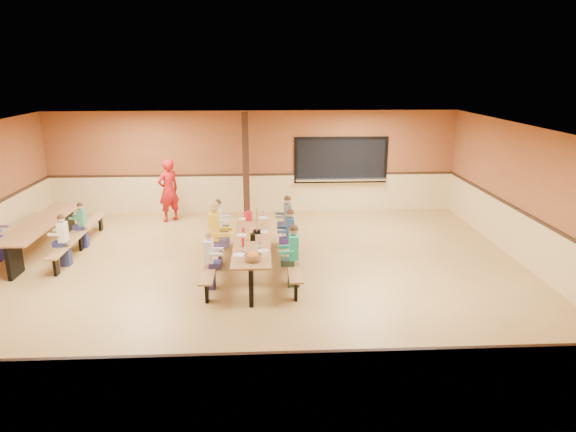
{
  "coord_description": "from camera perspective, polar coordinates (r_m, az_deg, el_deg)",
  "views": [
    {
      "loc": [
        0.26,
        -10.0,
        4.19
      ],
      "look_at": [
        0.8,
        0.46,
        1.15
      ],
      "focal_mm": 32.0,
      "sensor_mm": 36.0,
      "label": 1
    }
  ],
  "objects": [
    {
      "name": "seated_child_char_right",
      "position": [
        12.43,
        -0.06,
        -0.56
      ],
      "size": [
        0.37,
        0.31,
        1.22
      ],
      "primitive_type": null,
      "color": "#4F5359",
      "rests_on": "ground"
    },
    {
      "name": "condiment_mustard",
      "position": [
        10.72,
        -4.18,
        -2.16
      ],
      "size": [
        0.06,
        0.06,
        0.17
      ],
      "primitive_type": "cylinder",
      "color": "yellow",
      "rests_on": "cafeteria_table_main"
    },
    {
      "name": "napkin_dispenser",
      "position": [
        10.67,
        -3.93,
        -2.35
      ],
      "size": [
        0.1,
        0.14,
        0.13
      ],
      "primitive_type": "cube",
      "color": "black",
      "rests_on": "cafeteria_table_main"
    },
    {
      "name": "seated_child_grey_left",
      "position": [
        12.26,
        -7.74,
        -0.98
      ],
      "size": [
        0.37,
        0.3,
        1.21
      ],
      "primitive_type": null,
      "color": "silver",
      "rests_on": "ground"
    },
    {
      "name": "ground",
      "position": [
        10.85,
        -4.11,
        -6.58
      ],
      "size": [
        12.0,
        12.0,
        0.0
      ],
      "primitive_type": "plane",
      "color": "olive",
      "rests_on": "ground"
    },
    {
      "name": "cafeteria_table_second",
      "position": [
        13.36,
        -25.5,
        -1.36
      ],
      "size": [
        1.91,
        3.7,
        0.74
      ],
      "color": "#98663C",
      "rests_on": "ground"
    },
    {
      "name": "place_settings",
      "position": [
        10.88,
        -4.0,
        -2.04
      ],
      "size": [
        0.65,
        3.3,
        0.11
      ],
      "primitive_type": null,
      "color": "beige",
      "rests_on": "cafeteria_table_main"
    },
    {
      "name": "seated_child_green_sec",
      "position": [
        13.25,
        -21.88,
        -0.95
      ],
      "size": [
        0.32,
        0.26,
        1.1
      ],
      "primitive_type": null,
      "color": "#398261",
      "rests_on": "ground"
    },
    {
      "name": "seated_child_tan_sec",
      "position": [
        12.17,
        -23.65,
        -2.51
      ],
      "size": [
        0.34,
        0.28,
        1.15
      ],
      "primitive_type": null,
      "color": "beige",
      "rests_on": "ground"
    },
    {
      "name": "seated_child_navy_right",
      "position": [
        11.33,
        0.23,
        -2.27
      ],
      "size": [
        0.37,
        0.3,
        1.21
      ],
      "primitive_type": null,
      "color": "navy",
      "rests_on": "ground"
    },
    {
      "name": "seated_child_white_left",
      "position": [
        10.11,
        -8.76,
        -4.88
      ],
      "size": [
        0.35,
        0.29,
        1.18
      ],
      "primitive_type": null,
      "color": "white",
      "rests_on": "ground"
    },
    {
      "name": "seated_adult_yellow",
      "position": [
        11.24,
        -8.17,
        -1.99
      ],
      "size": [
        0.48,
        0.39,
        1.43
      ],
      "primitive_type": null,
      "color": "gold",
      "rests_on": "ground"
    },
    {
      "name": "room_envelope",
      "position": [
        10.6,
        -4.18,
        -3.14
      ],
      "size": [
        12.04,
        10.04,
        3.02
      ],
      "color": "brown",
      "rests_on": "ground"
    },
    {
      "name": "chip_bowl",
      "position": [
        9.55,
        -3.93,
        -4.56
      ],
      "size": [
        0.32,
        0.32,
        0.15
      ],
      "primitive_type": null,
      "color": "orange",
      "rests_on": "cafeteria_table_main"
    },
    {
      "name": "kitchen_pass_through",
      "position": [
        15.38,
        5.9,
        5.99
      ],
      "size": [
        2.78,
        0.28,
        1.38
      ],
      "color": "black",
      "rests_on": "ground"
    },
    {
      "name": "structural_post",
      "position": [
        14.66,
        -4.7,
        5.55
      ],
      "size": [
        0.18,
        0.18,
        3.0
      ],
      "primitive_type": "cube",
      "color": "black",
      "rests_on": "ground"
    },
    {
      "name": "seated_child_teal_right",
      "position": [
        10.1,
        0.64,
        -4.49
      ],
      "size": [
        0.39,
        0.32,
        1.25
      ],
      "primitive_type": null,
      "color": "#22AB85",
      "rests_on": "ground"
    },
    {
      "name": "table_paddle",
      "position": [
        11.09,
        -3.48,
        -1.23
      ],
      "size": [
        0.16,
        0.16,
        0.56
      ],
      "color": "black",
      "rests_on": "cafeteria_table_main"
    },
    {
      "name": "condiment_ketchup",
      "position": [
        10.33,
        -5.03,
        -2.89
      ],
      "size": [
        0.06,
        0.06,
        0.17
      ],
      "primitive_type": "cylinder",
      "color": "#B2140F",
      "rests_on": "cafeteria_table_main"
    },
    {
      "name": "standing_woman",
      "position": [
        14.74,
        -13.14,
        2.79
      ],
      "size": [
        0.76,
        0.74,
        1.77
      ],
      "primitive_type": "imported",
      "rotation": [
        0.0,
        0.0,
        3.87
      ],
      "color": "#A61213",
      "rests_on": "ground"
    },
    {
      "name": "cafeteria_table_main",
      "position": [
        10.97,
        -3.97,
        -3.37
      ],
      "size": [
        1.91,
        3.7,
        0.74
      ],
      "color": "#98663C",
      "rests_on": "ground"
    },
    {
      "name": "punch_pitcher",
      "position": [
        12.03,
        -4.38,
        0.01
      ],
      "size": [
        0.16,
        0.16,
        0.22
      ],
      "primitive_type": "cylinder",
      "color": "red",
      "rests_on": "cafeteria_table_main"
    }
  ]
}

